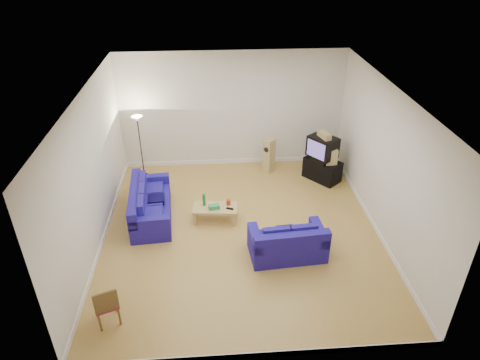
{
  "coord_description": "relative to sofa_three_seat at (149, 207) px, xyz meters",
  "views": [
    {
      "loc": [
        -0.58,
        -7.58,
        5.82
      ],
      "look_at": [
        0.0,
        0.4,
        1.1
      ],
      "focal_mm": 32.0,
      "sensor_mm": 36.0,
      "label": 1
    }
  ],
  "objects": [
    {
      "name": "red_canister",
      "position": [
        1.83,
        -0.15,
        0.14
      ],
      "size": [
        0.1,
        0.1,
        0.13
      ],
      "primitive_type": "cylinder",
      "rotation": [
        0.0,
        0.0,
        -0.1
      ],
      "color": "red",
      "rests_on": "coffee_table"
    },
    {
      "name": "tv_stand",
      "position": [
        4.41,
        1.46,
        -0.0
      ],
      "size": [
        1.0,
        1.05,
        0.57
      ],
      "primitive_type": "cube",
      "rotation": [
        0.0,
        0.0,
        -0.88
      ],
      "color": "black",
      "rests_on": "ground"
    },
    {
      "name": "coffee_table",
      "position": [
        1.53,
        -0.23,
        0.02
      ],
      "size": [
        1.04,
        0.6,
        0.36
      ],
      "rotation": [
        0.0,
        0.0,
        -0.1
      ],
      "color": "#D5B668",
      "rests_on": "ground"
    },
    {
      "name": "speaker_left",
      "position": [
        3.05,
        1.99,
        0.2
      ],
      "size": [
        0.36,
        0.36,
        0.97
      ],
      "rotation": [
        0.0,
        0.0,
        -0.73
      ],
      "color": "tan",
      "rests_on": "ground"
    },
    {
      "name": "speaker_right",
      "position": [
        4.54,
        1.25,
        0.21
      ],
      "size": [
        0.33,
        0.26,
        0.99
      ],
      "rotation": [
        0.0,
        0.0,
        -1.45
      ],
      "color": "tan",
      "rests_on": "ground"
    },
    {
      "name": "centre_speaker",
      "position": [
        4.36,
        1.43,
        1.02
      ],
      "size": [
        0.3,
        0.46,
        0.15
      ],
      "primitive_type": "cube",
      "rotation": [
        0.0,
        0.0,
        -1.25
      ],
      "color": "tan",
      "rests_on": "television"
    },
    {
      "name": "television",
      "position": [
        4.35,
        1.46,
        0.67
      ],
      "size": [
        0.84,
        0.87,
        0.55
      ],
      "rotation": [
        0.0,
        0.0,
        -0.93
      ],
      "color": "black",
      "rests_on": "av_receiver"
    },
    {
      "name": "sofa_loveseat",
      "position": [
        2.97,
        -1.58,
        -0.0
      ],
      "size": [
        1.58,
        0.97,
        0.76
      ],
      "rotation": [
        0.0,
        0.0,
        0.08
      ],
      "color": "navy",
      "rests_on": "ground"
    },
    {
      "name": "dining_chair",
      "position": [
        -0.34,
        -3.09,
        0.17
      ],
      "size": [
        0.51,
        0.51,
        0.82
      ],
      "rotation": [
        0.0,
        0.0,
        0.37
      ],
      "color": "brown",
      "rests_on": "ground"
    },
    {
      "name": "av_receiver",
      "position": [
        4.36,
        1.4,
        0.34
      ],
      "size": [
        0.59,
        0.62,
        0.11
      ],
      "primitive_type": "cube",
      "rotation": [
        0.0,
        0.0,
        -0.99
      ],
      "color": "black",
      "rests_on": "tv_stand"
    },
    {
      "name": "remote",
      "position": [
        1.86,
        -0.33,
        0.08
      ],
      "size": [
        0.18,
        0.11,
        0.02
      ],
      "primitive_type": "cube",
      "rotation": [
        0.0,
        0.0,
        -0.39
      ],
      "color": "black",
      "rests_on": "coffee_table"
    },
    {
      "name": "bottle",
      "position": [
        1.28,
        -0.13,
        0.22
      ],
      "size": [
        0.09,
        0.09,
        0.3
      ],
      "primitive_type": "cylinder",
      "rotation": [
        0.0,
        0.0,
        0.3
      ],
      "color": "#197233",
      "rests_on": "coffee_table"
    },
    {
      "name": "room",
      "position": [
        2.09,
        -0.71,
        1.25
      ],
      "size": [
        6.01,
        6.51,
        3.21
      ],
      "color": "olive",
      "rests_on": "ground"
    },
    {
      "name": "sofa_three_seat",
      "position": [
        0.0,
        0.0,
        0.0
      ],
      "size": [
        1.03,
        2.07,
        0.78
      ],
      "rotation": [
        0.0,
        0.0,
        -1.49
      ],
      "color": "navy",
      "rests_on": "ground"
    },
    {
      "name": "floor_lamp",
      "position": [
        -0.36,
        1.98,
        1.14
      ],
      "size": [
        0.3,
        0.3,
        1.73
      ],
      "color": "black",
      "rests_on": "ground"
    },
    {
      "name": "tissue_box",
      "position": [
        1.5,
        -0.29,
        0.12
      ],
      "size": [
        0.26,
        0.17,
        0.1
      ],
      "primitive_type": "cube",
      "rotation": [
        0.0,
        0.0,
        0.19
      ],
      "color": "green",
      "rests_on": "coffee_table"
    }
  ]
}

